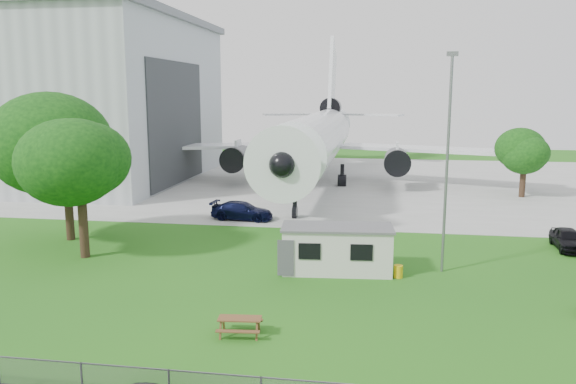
# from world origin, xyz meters

# --- Properties ---
(ground) EXTENTS (160.00, 160.00, 0.00)m
(ground) POSITION_xyz_m (0.00, 0.00, 0.00)
(ground) COLOR #317B1B
(concrete_apron) EXTENTS (120.00, 46.00, 0.03)m
(concrete_apron) POSITION_xyz_m (0.00, 38.00, 0.01)
(concrete_apron) COLOR #B7B7B2
(concrete_apron) RESTS_ON ground
(hangar) EXTENTS (43.00, 31.00, 18.55)m
(hangar) POSITION_xyz_m (-37.97, 36.00, 9.41)
(hangar) COLOR #B2B7BC
(hangar) RESTS_ON ground
(airliner) EXTENTS (46.36, 47.73, 17.69)m
(airliner) POSITION_xyz_m (-2.00, 35.86, 5.27)
(airliner) COLOR white
(airliner) RESTS_ON ground
(site_cabin) EXTENTS (6.85, 3.19, 2.62)m
(site_cabin) POSITION_xyz_m (2.33, 5.29, 1.31)
(site_cabin) COLOR silver
(site_cabin) RESTS_ON ground
(picnic_west) EXTENTS (1.93, 1.66, 0.76)m
(picnic_west) POSITION_xyz_m (-1.08, -3.84, 0.00)
(picnic_west) COLOR brown
(picnic_west) RESTS_ON ground
(lamp_mast) EXTENTS (0.16, 0.16, 12.00)m
(lamp_mast) POSITION_xyz_m (8.20, 6.20, 6.00)
(lamp_mast) COLOR slate
(lamp_mast) RESTS_ON ground
(tree_west_big) EXTENTS (8.32, 8.32, 10.51)m
(tree_west_big) POSITION_xyz_m (-16.28, 9.43, 6.34)
(tree_west_big) COLOR #382619
(tree_west_big) RESTS_ON ground
(tree_west_small) EXTENTS (6.45, 6.45, 9.31)m
(tree_west_small) POSITION_xyz_m (-13.17, 5.67, 6.07)
(tree_west_small) COLOR #382619
(tree_west_small) RESTS_ON ground
(tree_far_apron) EXTENTS (5.18, 5.18, 6.89)m
(tree_far_apron) POSITION_xyz_m (18.39, 30.96, 4.29)
(tree_far_apron) COLOR #382619
(tree_far_apron) RESTS_ON ground
(car_ne_hatch) EXTENTS (1.74, 4.05, 1.36)m
(car_ne_hatch) POSITION_xyz_m (16.70, 12.08, 0.68)
(car_ne_hatch) COLOR black
(car_ne_hatch) RESTS_ON ground
(car_apron_van) EXTENTS (5.09, 2.41, 1.43)m
(car_apron_van) POSITION_xyz_m (-6.06, 17.22, 0.72)
(car_apron_van) COLOR black
(car_apron_van) RESTS_ON ground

